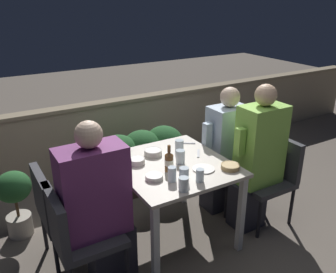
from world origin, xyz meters
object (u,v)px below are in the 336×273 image
(person_blue_shirt, at_px, (224,149))
(potted_plant, at_px, (15,197))
(person_green_blouse, at_px, (257,158))
(chair_right_far, at_px, (239,157))
(chair_right_near, at_px, (270,171))
(person_purple_stripe, at_px, (99,206))
(chair_left_near, at_px, (74,231))
(beer_bottle, at_px, (169,161))
(chair_left_far, at_px, (60,208))

(person_blue_shirt, bearing_deg, potted_plant, 163.91)
(person_green_blouse, relative_size, chair_right_far, 1.66)
(chair_right_near, relative_size, chair_right_far, 1.00)
(person_purple_stripe, bearing_deg, person_blue_shirt, 13.70)
(person_blue_shirt, bearing_deg, person_purple_stripe, -166.30)
(chair_right_near, height_order, chair_right_far, same)
(chair_right_near, xyz_separation_m, person_green_blouse, (-0.20, -0.00, 0.19))
(potted_plant, bearing_deg, person_purple_stripe, -62.34)
(chair_left_near, relative_size, person_green_blouse, 0.60)
(chair_left_near, xyz_separation_m, beer_bottle, (0.82, 0.06, 0.33))
(person_purple_stripe, height_order, chair_right_far, person_purple_stripe)
(chair_left_far, distance_m, potted_plant, 0.61)
(chair_right_near, distance_m, chair_right_far, 0.40)
(person_green_blouse, xyz_separation_m, beer_bottle, (-0.87, 0.10, 0.14))
(beer_bottle, height_order, potted_plant, beer_bottle)
(person_green_blouse, height_order, potted_plant, person_green_blouse)
(chair_right_near, bearing_deg, chair_left_far, 168.08)
(person_purple_stripe, distance_m, beer_bottle, 0.65)
(chair_left_far, bearing_deg, person_purple_stripe, -59.83)
(chair_left_near, height_order, person_blue_shirt, person_blue_shirt)
(chair_left_far, bearing_deg, chair_right_far, -0.21)
(person_purple_stripe, relative_size, chair_right_far, 1.58)
(chair_left_far, height_order, chair_right_far, same)
(chair_left_near, xyz_separation_m, person_blue_shirt, (1.63, 0.35, 0.14))
(chair_right_near, relative_size, person_blue_shirt, 0.65)
(chair_left_near, relative_size, person_blue_shirt, 0.65)
(chair_right_far, bearing_deg, person_purple_stripe, -167.92)
(chair_right_near, bearing_deg, beer_bottle, 174.53)
(person_purple_stripe, height_order, potted_plant, person_purple_stripe)
(person_green_blouse, height_order, beer_bottle, person_green_blouse)
(person_green_blouse, bearing_deg, chair_left_near, 178.52)
(person_purple_stripe, xyz_separation_m, beer_bottle, (0.62, 0.06, 0.18))
(chair_right_far, relative_size, potted_plant, 1.30)
(chair_left_near, distance_m, potted_plant, 0.94)
(chair_left_far, height_order, beer_bottle, beer_bottle)
(beer_bottle, distance_m, potted_plant, 1.44)
(person_green_blouse, xyz_separation_m, potted_plant, (-1.96, 0.94, -0.30))
(person_green_blouse, relative_size, potted_plant, 2.15)
(person_purple_stripe, distance_m, potted_plant, 1.04)
(chair_right_near, xyz_separation_m, beer_bottle, (-1.06, 0.10, 0.33))
(person_purple_stripe, xyz_separation_m, chair_right_far, (1.63, 0.35, -0.15))
(person_green_blouse, height_order, chair_right_far, person_green_blouse)
(person_blue_shirt, bearing_deg, chair_left_near, -167.91)
(chair_right_near, xyz_separation_m, potted_plant, (-2.15, 0.94, -0.11))
(chair_left_far, xyz_separation_m, beer_bottle, (0.83, -0.30, 0.33))
(person_purple_stripe, height_order, chair_left_far, person_purple_stripe)
(chair_right_near, height_order, person_green_blouse, person_green_blouse)
(person_purple_stripe, bearing_deg, chair_right_far, 12.08)
(potted_plant, bearing_deg, chair_left_far, -64.06)
(beer_bottle, bearing_deg, potted_plant, 142.48)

